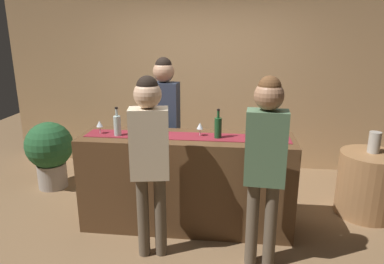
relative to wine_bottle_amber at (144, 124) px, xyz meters
name	(u,v)px	position (x,y,z in m)	size (l,w,h in m)	color
ground_plane	(187,224)	(0.45, -0.01, -1.13)	(10.00, 10.00, 0.00)	brown
back_wall	(203,72)	(0.45, 1.89, 0.32)	(6.00, 0.12, 2.90)	tan
bar_counter	(187,182)	(0.45, -0.01, -0.62)	(2.21, 0.60, 1.01)	#543821
counter_runner_cloth	(186,136)	(0.45, -0.01, -0.11)	(2.10, 0.28, 0.01)	maroon
wine_bottle_amber	(144,124)	(0.00, 0.00, 0.00)	(0.07, 0.07, 0.30)	brown
wine_bottle_clear	(117,125)	(-0.26, -0.07, 0.00)	(0.07, 0.07, 0.30)	#B2C6C1
wine_bottle_green	(218,127)	(0.77, -0.04, 0.00)	(0.07, 0.07, 0.30)	#194723
wine_glass_near_customer	(256,130)	(1.15, -0.06, -0.01)	(0.07, 0.07, 0.14)	silver
wine_glass_mid_counter	(200,126)	(0.59, 0.01, -0.01)	(0.07, 0.07, 0.14)	silver
wine_glass_far_end	(100,124)	(-0.47, -0.03, -0.01)	(0.07, 0.07, 0.14)	silver
bartender	(165,114)	(0.11, 0.57, -0.02)	(0.36, 0.25, 1.77)	#26262B
customer_sipping	(266,154)	(1.20, -0.63, -0.05)	(0.35, 0.24, 1.73)	brown
customer_browsing	(149,150)	(0.20, -0.59, -0.07)	(0.37, 0.26, 1.71)	brown
round_side_table	(368,184)	(2.48, 0.48, -0.76)	(0.68, 0.68, 0.74)	#996B42
vase_on_side_table	(374,142)	(2.50, 0.51, -0.27)	(0.13, 0.13, 0.24)	#A8A399
potted_plant_tall	(50,150)	(-1.49, 0.74, -0.60)	(0.62, 0.62, 0.91)	#9E9389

